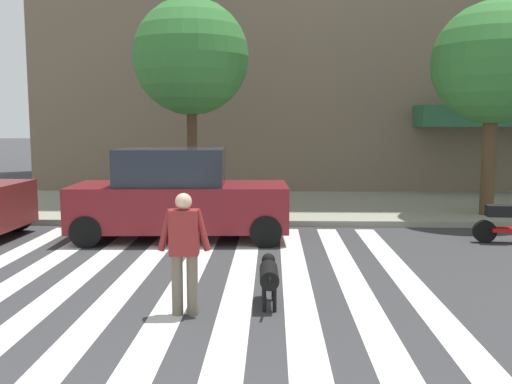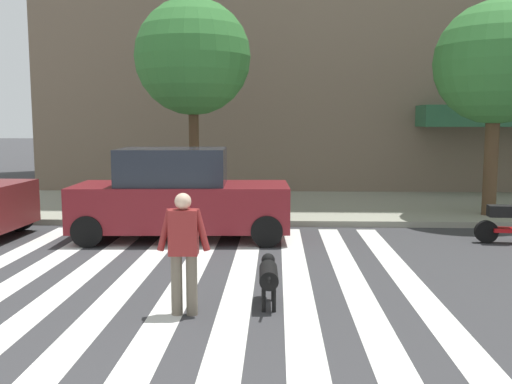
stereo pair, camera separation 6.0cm
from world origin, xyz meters
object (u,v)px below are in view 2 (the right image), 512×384
Objects in this scene: parked_car_behind_first at (180,197)px; dog_on_leash at (269,274)px; street_tree_nearest at (193,58)px; street_tree_middle at (496,64)px; pedestrian_dog_walker at (184,247)px.

dog_on_leash is (2.01, -4.51, -0.49)m from parked_car_behind_first.
street_tree_nearest reaches higher than street_tree_middle.
pedestrian_dog_walker is 1.46× the size of dog_on_leash.
parked_car_behind_first is 4.96m from dog_on_leash.
parked_car_behind_first is at bearing -88.22° from street_tree_nearest.
dog_on_leash is (2.10, -7.39, -3.78)m from street_tree_nearest.
dog_on_leash is (1.11, 0.45, -0.48)m from pedestrian_dog_walker.
street_tree_nearest is 8.56m from dog_on_leash.
street_tree_middle reaches higher than parked_car_behind_first.
street_tree_middle is at bearing 51.66° from dog_on_leash.
street_tree_middle is 3.32× the size of pedestrian_dog_walker.
parked_car_behind_first is at bearing 113.98° from dog_on_leash.
parked_car_behind_first reaches higher than pedestrian_dog_walker.
street_tree_middle is 4.85× the size of dog_on_leash.
street_tree_nearest is at bearing 91.78° from parked_car_behind_first.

